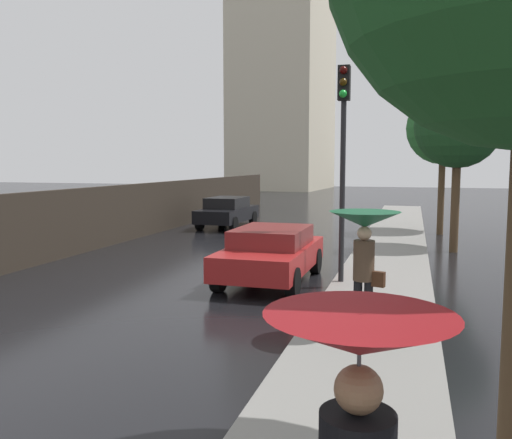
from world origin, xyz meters
TOP-DOWN VIEW (x-y plane):
  - car_black_near_kerb at (-2.09, 17.36)m, footprint 1.79×4.04m
  - car_red_mid_road at (2.52, 7.38)m, footprint 1.93×3.97m
  - pedestrian_with_umbrella_near at (5.01, 3.69)m, footprint 1.12×1.12m
  - pedestrian_with_umbrella_far at (5.50, -2.38)m, footprint 0.91×0.91m
  - traffic_light at (4.20, 7.25)m, footprint 0.26×0.39m
  - street_tree_mid at (7.01, 13.18)m, footprint 2.68×2.68m
  - street_tree_far at (6.79, 17.54)m, footprint 2.83×2.83m
  - distant_tower at (-7.98, 52.39)m, footprint 9.58×12.53m

SIDE VIEW (x-z plane):
  - car_black_near_kerb at x=-2.09m, z-range 0.03..1.37m
  - car_red_mid_road at x=2.52m, z-range 0.06..1.35m
  - pedestrian_with_umbrella_far at x=5.50m, z-range 0.64..2.64m
  - pedestrian_with_umbrella_near at x=5.01m, z-range 0.75..2.69m
  - traffic_light at x=4.20m, z-range 1.04..5.85m
  - street_tree_mid at x=7.01m, z-range 1.31..6.65m
  - street_tree_far at x=6.79m, z-range 1.36..6.96m
  - distant_tower at x=-7.98m, z-range -2.56..26.98m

